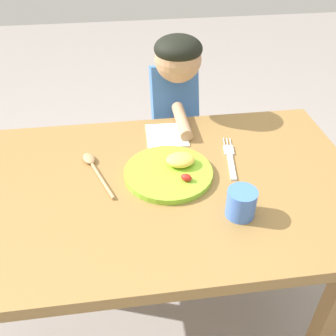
{
  "coord_description": "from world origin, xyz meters",
  "views": [
    {
      "loc": [
        -0.04,
        -0.85,
        1.44
      ],
      "look_at": [
        0.08,
        0.04,
        0.75
      ],
      "focal_mm": 41.2,
      "sensor_mm": 36.0,
      "label": 1
    }
  ],
  "objects_px": {
    "plate": "(170,171)",
    "drinking_cup": "(241,203)",
    "person": "(174,140)",
    "fork": "(230,158)",
    "spoon": "(93,166)"
  },
  "relations": [
    {
      "from": "spoon",
      "to": "drinking_cup",
      "type": "xyz_separation_m",
      "value": [
        0.38,
        -0.26,
        0.03
      ]
    },
    {
      "from": "drinking_cup",
      "to": "person",
      "type": "xyz_separation_m",
      "value": [
        -0.08,
        0.63,
        -0.21
      ]
    },
    {
      "from": "spoon",
      "to": "person",
      "type": "xyz_separation_m",
      "value": [
        0.31,
        0.37,
        -0.18
      ]
    },
    {
      "from": "person",
      "to": "spoon",
      "type": "bearing_deg",
      "value": 50.72
    },
    {
      "from": "plate",
      "to": "drinking_cup",
      "type": "relative_size",
      "value": 3.32
    },
    {
      "from": "fork",
      "to": "drinking_cup",
      "type": "bearing_deg",
      "value": 179.98
    },
    {
      "from": "spoon",
      "to": "person",
      "type": "relative_size",
      "value": 0.22
    },
    {
      "from": "person",
      "to": "plate",
      "type": "bearing_deg",
      "value": 79.87
    },
    {
      "from": "spoon",
      "to": "drinking_cup",
      "type": "height_order",
      "value": "drinking_cup"
    },
    {
      "from": "plate",
      "to": "drinking_cup",
      "type": "height_order",
      "value": "drinking_cup"
    },
    {
      "from": "person",
      "to": "fork",
      "type": "bearing_deg",
      "value": 106.84
    },
    {
      "from": "plate",
      "to": "fork",
      "type": "xyz_separation_m",
      "value": [
        0.2,
        0.05,
        -0.01
      ]
    },
    {
      "from": "plate",
      "to": "person",
      "type": "distance_m",
      "value": 0.48
    },
    {
      "from": "plate",
      "to": "drinking_cup",
      "type": "xyz_separation_m",
      "value": [
        0.16,
        -0.19,
        0.03
      ]
    },
    {
      "from": "spoon",
      "to": "plate",
      "type": "bearing_deg",
      "value": -126.68
    }
  ]
}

